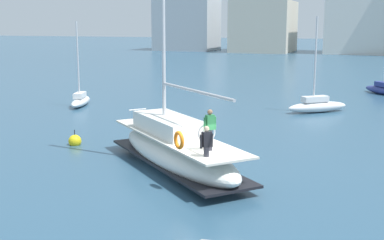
{
  "coord_description": "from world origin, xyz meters",
  "views": [
    {
      "loc": [
        5.93,
        -17.72,
        6.19
      ],
      "look_at": [
        -1.81,
        3.91,
        1.8
      ],
      "focal_mm": 47.37,
      "sensor_mm": 36.0,
      "label": 1
    }
  ],
  "objects_px": {
    "main_sailboat": "(175,148)",
    "mooring_buoy": "(75,141)",
    "moored_sloop_near": "(382,89)",
    "moored_catamaran": "(81,100)",
    "moored_sloop_far": "(317,105)"
  },
  "relations": [
    {
      "from": "main_sailboat",
      "to": "mooring_buoy",
      "type": "height_order",
      "value": "main_sailboat"
    },
    {
      "from": "moored_sloop_near",
      "to": "moored_catamaran",
      "type": "xyz_separation_m",
      "value": [
        -21.67,
        -14.79,
        0.02
      ]
    },
    {
      "from": "main_sailboat",
      "to": "moored_sloop_far",
      "type": "xyz_separation_m",
      "value": [
        4.24,
        16.57,
        -0.39
      ]
    },
    {
      "from": "moored_sloop_near",
      "to": "mooring_buoy",
      "type": "xyz_separation_m",
      "value": [
        -15.16,
        -25.8,
        -0.26
      ]
    },
    {
      "from": "moored_catamaran",
      "to": "mooring_buoy",
      "type": "bearing_deg",
      "value": -59.41
    },
    {
      "from": "main_sailboat",
      "to": "moored_sloop_near",
      "type": "height_order",
      "value": "main_sailboat"
    },
    {
      "from": "moored_sloop_far",
      "to": "moored_catamaran",
      "type": "distance_m",
      "value": 17.57
    },
    {
      "from": "main_sailboat",
      "to": "moored_catamaran",
      "type": "distance_m",
      "value": 18.65
    },
    {
      "from": "moored_catamaran",
      "to": "mooring_buoy",
      "type": "distance_m",
      "value": 12.8
    },
    {
      "from": "main_sailboat",
      "to": "moored_sloop_far",
      "type": "height_order",
      "value": "main_sailboat"
    },
    {
      "from": "moored_catamaran",
      "to": "mooring_buoy",
      "type": "relative_size",
      "value": 6.8
    },
    {
      "from": "moored_sloop_near",
      "to": "moored_sloop_far",
      "type": "relative_size",
      "value": 0.77
    },
    {
      "from": "moored_sloop_near",
      "to": "moored_sloop_far",
      "type": "bearing_deg",
      "value": -110.85
    },
    {
      "from": "main_sailboat",
      "to": "moored_sloop_far",
      "type": "relative_size",
      "value": 1.96
    },
    {
      "from": "moored_sloop_far",
      "to": "moored_sloop_near",
      "type": "bearing_deg",
      "value": 69.15
    }
  ]
}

